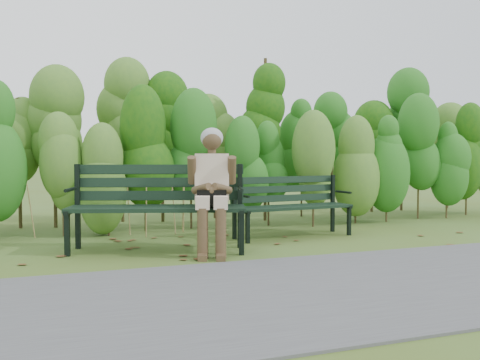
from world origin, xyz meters
name	(u,v)px	position (x,y,z in m)	size (l,w,h in m)	color
ground	(251,245)	(0.00, 0.00, 0.00)	(80.00, 80.00, 0.00)	#4B5C1D
footpath	(351,286)	(0.00, -2.20, 0.01)	(60.00, 2.50, 0.01)	#474749
hedge_band	(204,141)	(0.00, 1.86, 1.26)	(11.04, 1.67, 2.42)	#47381E
leaf_litter	(260,246)	(0.06, -0.17, 0.00)	(5.74, 2.21, 0.01)	brown
bench_left	(158,200)	(-1.10, 0.04, 0.57)	(2.02, 1.20, 0.96)	black
bench_right	(290,201)	(0.72, 0.44, 0.46)	(1.59, 0.64, 0.78)	black
seated_woman	(212,182)	(-0.59, -0.34, 0.77)	(0.60, 0.84, 1.37)	#CBAB98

